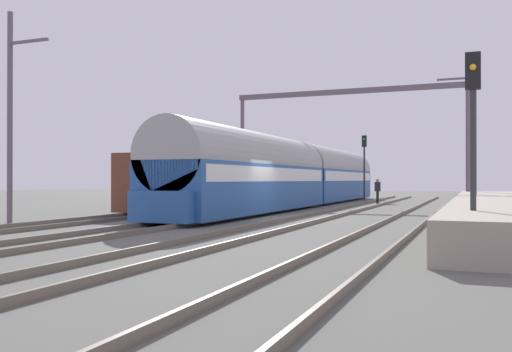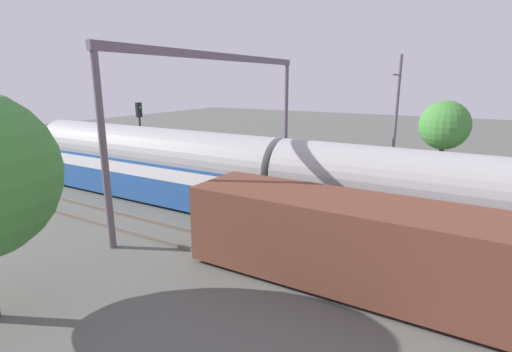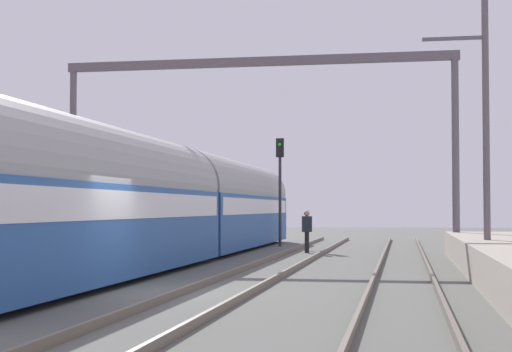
{
  "view_description": "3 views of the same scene",
  "coord_description": "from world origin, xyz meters",
  "px_view_note": "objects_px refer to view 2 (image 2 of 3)",
  "views": [
    {
      "loc": [
        8.21,
        -22.62,
        1.65
      ],
      "look_at": [
        -1.92,
        2.86,
        1.83
      ],
      "focal_mm": 38.9,
      "sensor_mm": 36.0,
      "label": 1
    },
    {
      "loc": [
        -16.98,
        2.74,
        6.48
      ],
      "look_at": [
        -0.6,
        12.39,
        1.7
      ],
      "focal_mm": 26.74,
      "sensor_mm": 36.0,
      "label": 2
    },
    {
      "loc": [
        5.76,
        -16.87,
        1.82
      ],
      "look_at": [
        -0.96,
        20.11,
        3.31
      ],
      "focal_mm": 56.85,
      "sensor_mm": 36.0,
      "label": 3
    }
  ],
  "objects_px": {
    "passenger_train": "(280,182)",
    "person_crossing": "(228,171)",
    "freight_car": "(386,250)",
    "catenary_gantry": "(222,92)",
    "railway_signal_far": "(140,132)"
  },
  "relations": [
    {
      "from": "railway_signal_far",
      "to": "freight_car",
      "type": "bearing_deg",
      "value": -109.23
    },
    {
      "from": "passenger_train",
      "to": "catenary_gantry",
      "type": "height_order",
      "value": "catenary_gantry"
    },
    {
      "from": "passenger_train",
      "to": "catenary_gantry",
      "type": "bearing_deg",
      "value": 66.89
    },
    {
      "from": "passenger_train",
      "to": "person_crossing",
      "type": "xyz_separation_m",
      "value": [
        3.83,
        5.56,
        -0.94
      ]
    },
    {
      "from": "person_crossing",
      "to": "catenary_gantry",
      "type": "relative_size",
      "value": 0.11
    },
    {
      "from": "freight_car",
      "to": "catenary_gantry",
      "type": "xyz_separation_m",
      "value": [
        5.75,
        10.08,
        4.4
      ]
    },
    {
      "from": "railway_signal_far",
      "to": "passenger_train",
      "type": "bearing_deg",
      "value": -99.98
    },
    {
      "from": "passenger_train",
      "to": "catenary_gantry",
      "type": "xyz_separation_m",
      "value": [
        1.92,
        4.49,
        3.9
      ]
    },
    {
      "from": "passenger_train",
      "to": "railway_signal_far",
      "type": "bearing_deg",
      "value": 80.02
    },
    {
      "from": "catenary_gantry",
      "to": "passenger_train",
      "type": "bearing_deg",
      "value": -113.11
    },
    {
      "from": "passenger_train",
      "to": "person_crossing",
      "type": "bearing_deg",
      "value": 55.44
    },
    {
      "from": "person_crossing",
      "to": "catenary_gantry",
      "type": "distance_m",
      "value": 5.31
    },
    {
      "from": "freight_car",
      "to": "railway_signal_far",
      "type": "xyz_separation_m",
      "value": [
        5.75,
        16.49,
        1.82
      ]
    },
    {
      "from": "catenary_gantry",
      "to": "person_crossing",
      "type": "bearing_deg",
      "value": 29.11
    },
    {
      "from": "freight_car",
      "to": "catenary_gantry",
      "type": "height_order",
      "value": "catenary_gantry"
    }
  ]
}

